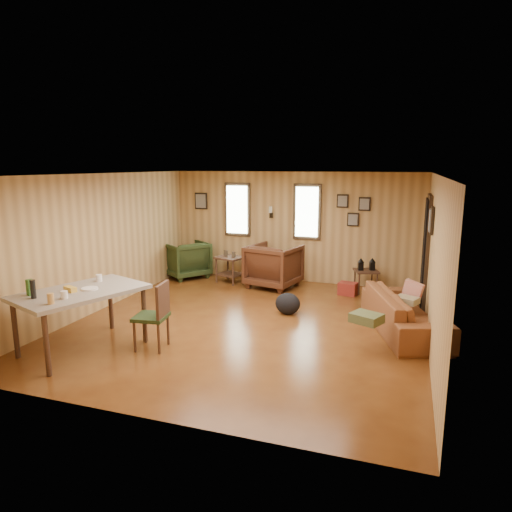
{
  "coord_description": "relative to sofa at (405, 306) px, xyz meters",
  "views": [
    {
      "loc": [
        2.37,
        -6.67,
        2.55
      ],
      "look_at": [
        0.0,
        0.4,
        1.05
      ],
      "focal_mm": 32.0,
      "sensor_mm": 36.0,
      "label": 1
    }
  ],
  "objects": [
    {
      "name": "backpack",
      "position": [
        -1.92,
        0.23,
        -0.22
      ],
      "size": [
        0.52,
        0.45,
        0.38
      ],
      "rotation": [
        0.0,
        0.0,
        0.35
      ],
      "color": "black",
      "rests_on": "ground"
    },
    {
      "name": "recliner_brown",
      "position": [
        -2.65,
        1.88,
        0.09
      ],
      "size": [
        1.15,
        1.1,
        1.0
      ],
      "primitive_type": "imported",
      "rotation": [
        0.0,
        0.0,
        2.92
      ],
      "color": "#4A2616",
      "rests_on": "ground"
    },
    {
      "name": "room",
      "position": [
        -2.23,
        -0.17,
        0.79
      ],
      "size": [
        5.54,
        6.04,
        2.44
      ],
      "color": "brown",
      "rests_on": "ground"
    },
    {
      "name": "sofa",
      "position": [
        0.0,
        0.0,
        0.0
      ],
      "size": [
        1.27,
        2.19,
        0.82
      ],
      "primitive_type": "imported",
      "rotation": [
        0.0,
        0.0,
        1.9
      ],
      "color": "brown",
      "rests_on": "ground"
    },
    {
      "name": "dining_chair",
      "position": [
        -3.28,
        -1.82,
        0.12
      ],
      "size": [
        0.49,
        0.49,
        0.96
      ],
      "rotation": [
        0.0,
        0.0,
        0.14
      ],
      "color": "#293819",
      "rests_on": "ground"
    },
    {
      "name": "recliner_green",
      "position": [
        -4.8,
        2.07,
        0.04
      ],
      "size": [
        1.19,
        1.2,
        0.91
      ],
      "primitive_type": "imported",
      "rotation": [
        0.0,
        0.0,
        -2.21
      ],
      "color": "#293819",
      "rests_on": "ground"
    },
    {
      "name": "dining_table",
      "position": [
        -4.25,
        -2.17,
        0.37
      ],
      "size": [
        1.53,
        1.92,
        1.1
      ],
      "rotation": [
        0.0,
        0.0,
        -0.36
      ],
      "color": "#9E9284",
      "rests_on": "ground"
    },
    {
      "name": "end_table",
      "position": [
        -3.67,
        1.96,
        -0.02
      ],
      "size": [
        0.67,
        0.64,
        0.7
      ],
      "rotation": [
        0.0,
        0.0,
        -0.29
      ],
      "color": "#4C3122",
      "rests_on": "ground"
    },
    {
      "name": "sofa_pillows",
      "position": [
        -0.21,
        -0.37,
        0.09
      ],
      "size": [
        1.02,
        1.69,
        0.35
      ],
      "rotation": [
        0.0,
        0.0,
        -0.43
      ],
      "color": "#49502D",
      "rests_on": "sofa"
    },
    {
      "name": "cooler",
      "position": [
        -1.08,
        1.77,
        -0.29
      ],
      "size": [
        0.39,
        0.3,
        0.25
      ],
      "rotation": [
        0.0,
        0.0,
        -0.17
      ],
      "color": "maroon",
      "rests_on": "ground"
    },
    {
      "name": "side_table",
      "position": [
        -0.77,
        2.06,
        0.07
      ],
      "size": [
        0.57,
        0.57,
        0.71
      ],
      "rotation": [
        0.0,
        0.0,
        0.36
      ],
      "color": "#4C3122",
      "rests_on": "ground"
    }
  ]
}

